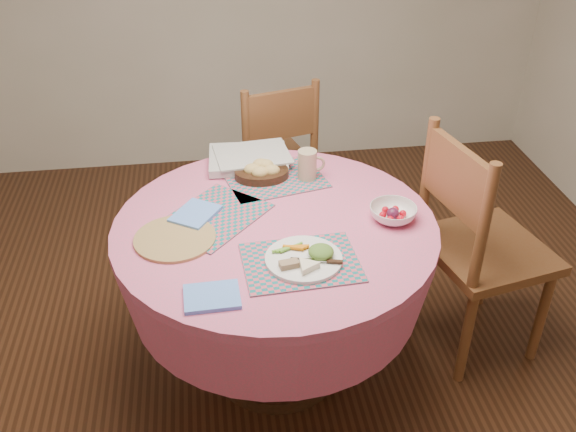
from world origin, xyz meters
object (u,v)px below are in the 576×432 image
(latte_mug, at_px, (308,164))
(dinner_plate, at_px, (306,258))
(chair_right, at_px, (476,243))
(wicker_trivet, at_px, (175,238))
(fruit_bowl, at_px, (393,213))
(chair_back, at_px, (271,159))
(dining_table, at_px, (276,264))
(bread_bowl, at_px, (262,171))

(latte_mug, bearing_deg, dinner_plate, -100.03)
(chair_right, distance_m, latte_mug, 0.78)
(chair_right, xyz_separation_m, latte_mug, (-0.67, 0.29, 0.27))
(wicker_trivet, height_order, fruit_bowl, fruit_bowl)
(chair_back, distance_m, wicker_trivet, 1.17)
(chair_right, bearing_deg, fruit_bowl, 87.39)
(chair_back, bearing_deg, dining_table, 69.07)
(bread_bowl, height_order, latte_mug, latte_mug)
(dining_table, xyz_separation_m, fruit_bowl, (0.45, -0.03, 0.22))
(chair_right, height_order, fruit_bowl, chair_right)
(chair_back, relative_size, fruit_bowl, 4.43)
(dining_table, distance_m, latte_mug, 0.45)
(bread_bowl, relative_size, fruit_bowl, 1.05)
(dinner_plate, height_order, latte_mug, latte_mug)
(dining_table, bearing_deg, dinner_plate, -73.71)
(chair_right, xyz_separation_m, dinner_plate, (-0.77, -0.30, 0.22))
(chair_right, height_order, wicker_trivet, chair_right)
(bread_bowl, bearing_deg, dining_table, -88.05)
(dining_table, height_order, fruit_bowl, fruit_bowl)
(dinner_plate, relative_size, fruit_bowl, 1.24)
(chair_back, bearing_deg, chair_right, 113.12)
(latte_mug, bearing_deg, dining_table, -119.01)
(chair_back, distance_m, latte_mug, 0.74)
(chair_right, distance_m, fruit_bowl, 0.46)
(chair_right, xyz_separation_m, bread_bowl, (-0.86, 0.32, 0.24))
(chair_back, xyz_separation_m, wicker_trivet, (-0.47, -1.04, 0.25))
(chair_right, xyz_separation_m, chair_back, (-0.75, 0.95, -0.05))
(dining_table, distance_m, bread_bowl, 0.42)
(dining_table, relative_size, wicker_trivet, 4.13)
(dinner_plate, bearing_deg, wicker_trivet, 155.58)
(chair_back, xyz_separation_m, fruit_bowl, (0.35, -1.02, 0.27))
(chair_back, height_order, dinner_plate, chair_back)
(dining_table, height_order, latte_mug, latte_mug)
(wicker_trivet, bearing_deg, latte_mug, 34.36)
(bread_bowl, relative_size, latte_mug, 1.82)
(wicker_trivet, distance_m, latte_mug, 0.68)
(wicker_trivet, distance_m, fruit_bowl, 0.83)
(wicker_trivet, height_order, dinner_plate, dinner_plate)
(wicker_trivet, bearing_deg, chair_back, 65.48)
(dinner_plate, bearing_deg, dining_table, 106.29)
(dining_table, relative_size, fruit_bowl, 5.68)
(dining_table, xyz_separation_m, wicker_trivet, (-0.38, -0.06, 0.20))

